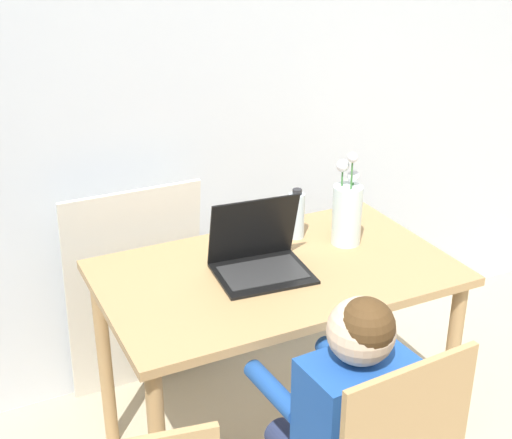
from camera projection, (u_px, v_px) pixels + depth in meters
name	position (u px, v px, depth m)	size (l,w,h in m)	color
wall_back	(198.00, 81.00, 2.74)	(6.40, 0.05, 2.50)	silver
dining_table	(276.00, 295.00, 2.42)	(1.17, 0.71, 0.76)	tan
person_seated	(343.00, 416.00, 1.90)	(0.32, 0.44, 1.02)	#1E4C9E
laptop	(259.00, 255.00, 2.35)	(0.33, 0.28, 0.25)	black
flower_vase	(347.00, 211.00, 2.51)	(0.11, 0.11, 0.35)	silver
water_bottle	(297.00, 215.00, 2.57)	(0.06, 0.06, 0.19)	silver
cardboard_panel	(135.00, 294.00, 2.82)	(0.54, 0.14, 0.93)	silver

